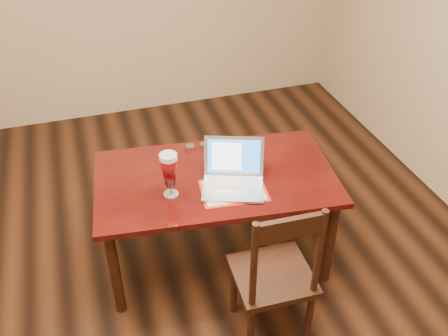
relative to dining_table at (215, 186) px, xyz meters
name	(u,v)px	position (x,y,z in m)	size (l,w,h in m)	color
ground	(176,292)	(-0.34, -0.23, -0.62)	(5.00, 5.00, 0.00)	black
room_shell	(153,27)	(-0.34, -0.23, 1.14)	(4.51, 5.01, 2.71)	#CBAD87
dining_table	(215,186)	(0.00, 0.00, 0.00)	(1.57, 1.00, 0.98)	#450B09
dining_chair	(275,276)	(0.14, -0.68, -0.15)	(0.44, 0.42, 1.01)	black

